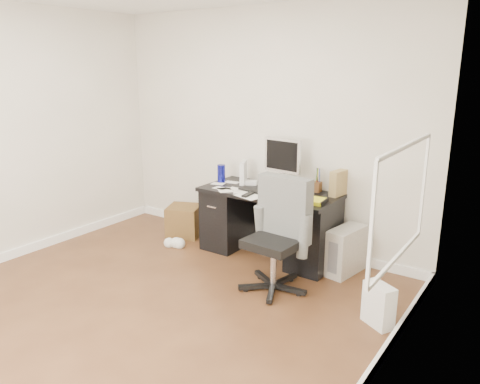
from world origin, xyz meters
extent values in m
plane|color=#472917|center=(0.00, 0.00, 0.00)|extent=(4.00, 4.00, 0.00)
cube|color=beige|center=(0.00, 2.00, 1.35)|extent=(4.00, 0.02, 2.70)
cube|color=beige|center=(2.00, 0.00, 1.35)|extent=(0.02, 4.00, 2.70)
cube|color=white|center=(0.00, 1.99, 0.05)|extent=(4.00, 0.03, 0.10)
cube|color=white|center=(-1.99, 0.00, 0.05)|extent=(0.03, 4.00, 0.10)
cube|color=black|center=(0.30, 1.65, 0.73)|extent=(1.50, 0.70, 0.04)
cube|color=black|center=(-0.25, 1.65, 0.35)|extent=(0.40, 0.60, 0.71)
cube|color=black|center=(0.85, 1.65, 0.35)|extent=(0.40, 0.60, 0.71)
cube|color=black|center=(0.30, 1.98, 0.45)|extent=(0.70, 0.03, 0.51)
cube|color=black|center=(0.19, 1.53, 0.76)|extent=(0.39, 0.17, 0.02)
sphere|color=silver|center=(0.73, 1.52, 0.78)|extent=(0.09, 0.09, 0.07)
cylinder|color=navy|center=(-0.36, 1.67, 0.85)|extent=(0.10, 0.10, 0.20)
cube|color=silver|center=(-0.12, 1.77, 0.88)|extent=(0.19, 0.25, 0.26)
cube|color=#A0834D|center=(0.98, 1.90, 0.88)|extent=(0.15, 0.24, 0.27)
cube|color=yellow|center=(0.92, 1.52, 0.77)|extent=(0.18, 0.23, 0.04)
cube|color=#A6A096|center=(1.18, 1.71, 0.24)|extent=(0.29, 0.51, 0.48)
cube|color=white|center=(1.79, 0.91, 0.18)|extent=(0.32, 0.30, 0.36)
cube|color=#4A3116|center=(-0.89, 1.60, 0.19)|extent=(0.50, 0.50, 0.38)
cube|color=slate|center=(1.07, 1.81, 0.10)|extent=(0.37, 0.32, 0.19)
camera|label=1|loc=(2.80, -2.56, 2.07)|focal=35.00mm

